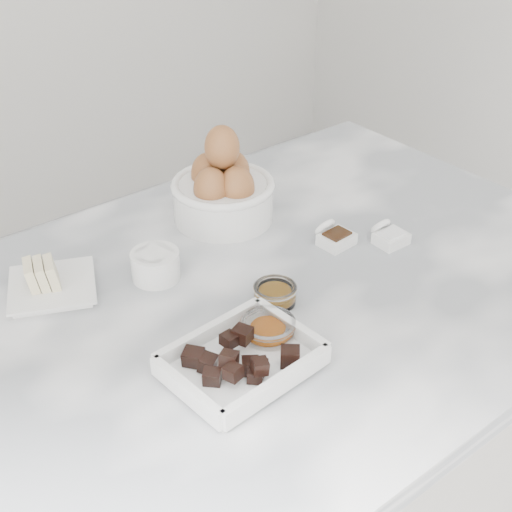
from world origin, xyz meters
The scene contains 10 objects.
cabinet centered at (0.00, 0.00, 0.45)m, with size 1.10×0.70×0.90m, color beige.
marble_slab centered at (0.00, 0.00, 0.92)m, with size 1.20×0.80×0.04m, color white.
chocolate_dish centered at (-0.13, -0.13, 0.96)m, with size 0.21×0.17×0.05m.
butter_plate centered at (-0.26, 0.20, 0.96)m, with size 0.17×0.17×0.06m.
sugar_ramekin centered at (-0.11, 0.13, 0.97)m, with size 0.08×0.08×0.05m.
egg_bowl centered at (0.09, 0.22, 1.00)m, with size 0.19×0.19×0.18m.
honey_bowl centered at (0.00, -0.04, 0.96)m, with size 0.07×0.07×0.03m.
zest_bowl centered at (-0.07, -0.10, 0.96)m, with size 0.08×0.08×0.04m.
vanilla_spoon centered at (0.19, 0.03, 0.95)m, with size 0.06×0.07×0.04m.
salt_spoon centered at (0.27, -0.03, 0.95)m, with size 0.06×0.07×0.04m.
Camera 1 is at (-0.57, -0.71, 1.60)m, focal length 50.00 mm.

